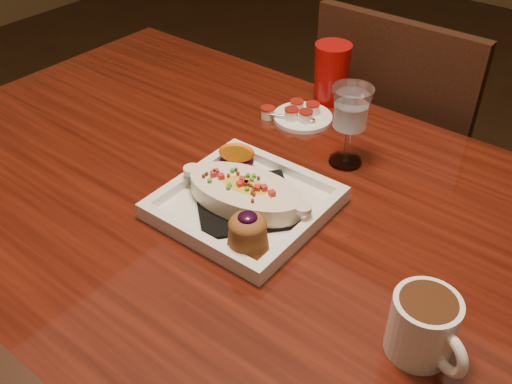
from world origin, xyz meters
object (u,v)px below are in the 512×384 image
Objects in this scene: table at (252,243)px; plate at (245,201)px; coffee_mug at (425,325)px; red_tumbler at (331,74)px; goblet at (351,112)px; saucer at (301,115)px; chair_far at (398,160)px.

table is 5.61× the size of plate.
red_tumbler is at bearing 157.08° from coffee_mug.
goblet reaches higher than coffee_mug.
coffee_mug is at bearing -40.38° from saucer.
goblet is (-0.31, 0.32, 0.06)m from coffee_mug.
goblet is (0.06, -0.42, 0.35)m from chair_far.
chair_far reaches higher than goblet.
goblet is at bearing 98.54° from chair_far.
saucer is 0.94× the size of red_tumbler.
table is 9.41× the size of goblet.
table is 0.13m from plate.
table is at bearing 107.12° from plate.
goblet reaches higher than plate.
coffee_mug is at bearing -13.07° from plate.
saucer is (-0.11, 0.32, -0.02)m from plate.
plate is at bearing -76.07° from red_tumbler.
goblet is at bearing 73.27° from table.
coffee_mug is 0.62m from saucer.
goblet is 0.25m from red_tumbler.
saucer is at bearing 164.02° from coffee_mug.
coffee_mug is at bearing -45.84° from goblet.
table is 11.05× the size of red_tumbler.
chair_far is 6.85× the size of red_tumbler.
plate is at bearing -71.44° from saucer.
saucer is at bearing 73.80° from chair_far.
plate is at bearing -167.62° from coffee_mug.
chair_far is 0.40m from red_tumbler.
chair_far is at bearing 67.15° from red_tumbler.
chair_far is 0.55m from goblet.
chair_far is 0.43m from saucer.
plate is 0.34m from saucer.
coffee_mug is at bearing -47.32° from red_tumbler.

